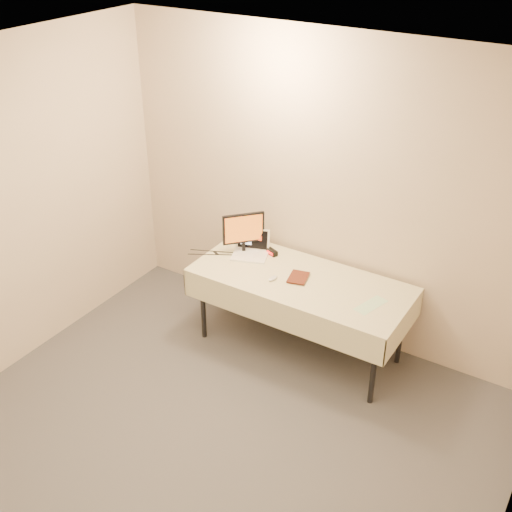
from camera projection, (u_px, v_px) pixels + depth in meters
The scene contains 10 objects.
ground at pixel (150, 512), 4.25m from camera, with size 5.00×5.00×0.00m, color #3F3F44.
back_wall at pixel (329, 193), 5.41m from camera, with size 4.00×0.10×2.70m, color beige.
table at pixel (301, 285), 5.41m from camera, with size 1.86×0.81×0.74m.
laptop at pixel (251, 249), 5.72m from camera, with size 0.38×0.34×0.21m.
monitor at pixel (244, 230), 5.66m from camera, with size 0.27×0.29×0.39m.
book at pixel (290, 266), 5.35m from camera, with size 0.16×0.02×0.21m, color maroon.
alarm_clock at pixel (272, 252), 5.73m from camera, with size 0.12×0.09×0.05m.
clicker at pixel (273, 278), 5.37m from camera, with size 0.05×0.10×0.02m, color silver.
paper_form at pixel (371, 305), 5.04m from camera, with size 0.12×0.30×0.00m, color #BBEABA.
usb_dongle at pixel (216, 253), 5.75m from camera, with size 0.06×0.02×0.01m, color black.
Camera 1 is at (2.09, -2.03, 3.60)m, focal length 45.00 mm.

